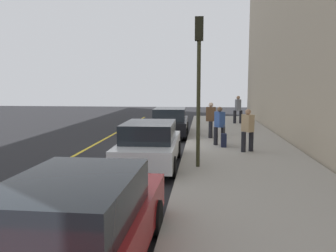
{
  "coord_description": "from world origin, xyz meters",
  "views": [
    {
      "loc": [
        -15.12,
        -1.73,
        2.72
      ],
      "look_at": [
        -1.85,
        -0.39,
        1.14
      ],
      "focal_mm": 37.01,
      "sensor_mm": 36.0,
      "label": 1
    }
  ],
  "objects_px": {
    "parked_car_black": "(170,122)",
    "rolling_suitcase": "(224,140)",
    "parked_car_red": "(79,227)",
    "pedestrian_tan_coat": "(248,129)",
    "pedestrian_blue_coat": "(220,125)",
    "pedestrian_grey_coat": "(238,109)",
    "parked_car_white": "(150,144)",
    "pedestrian_brown_coat": "(211,119)",
    "traffic_light_pole": "(199,68)"
  },
  "relations": [
    {
      "from": "pedestrian_brown_coat",
      "to": "pedestrian_blue_coat",
      "type": "xyz_separation_m",
      "value": [
        -2.07,
        -0.33,
        -0.04
      ]
    },
    {
      "from": "parked_car_black",
      "to": "pedestrian_brown_coat",
      "type": "bearing_deg",
      "value": -119.01
    },
    {
      "from": "parked_car_white",
      "to": "pedestrian_blue_coat",
      "type": "height_order",
      "value": "pedestrian_blue_coat"
    },
    {
      "from": "parked_car_black",
      "to": "traffic_light_pole",
      "type": "distance_m",
      "value": 7.96
    },
    {
      "from": "pedestrian_grey_coat",
      "to": "rolling_suitcase",
      "type": "bearing_deg",
      "value": 170.9
    },
    {
      "from": "pedestrian_brown_coat",
      "to": "pedestrian_grey_coat",
      "type": "relative_size",
      "value": 0.93
    },
    {
      "from": "traffic_light_pole",
      "to": "rolling_suitcase",
      "type": "distance_m",
      "value": 4.7
    },
    {
      "from": "pedestrian_tan_coat",
      "to": "rolling_suitcase",
      "type": "relative_size",
      "value": 1.8
    },
    {
      "from": "rolling_suitcase",
      "to": "parked_car_black",
      "type": "bearing_deg",
      "value": 34.62
    },
    {
      "from": "pedestrian_grey_coat",
      "to": "traffic_light_pole",
      "type": "relative_size",
      "value": 0.4
    },
    {
      "from": "pedestrian_tan_coat",
      "to": "rolling_suitcase",
      "type": "distance_m",
      "value": 1.4
    },
    {
      "from": "parked_car_white",
      "to": "parked_car_red",
      "type": "bearing_deg",
      "value": -179.64
    },
    {
      "from": "parked_car_red",
      "to": "pedestrian_grey_coat",
      "type": "height_order",
      "value": "pedestrian_grey_coat"
    },
    {
      "from": "parked_car_red",
      "to": "traffic_light_pole",
      "type": "height_order",
      "value": "traffic_light_pole"
    },
    {
      "from": "parked_car_black",
      "to": "pedestrian_grey_coat",
      "type": "xyz_separation_m",
      "value": [
        5.43,
        -4.08,
        0.38
      ]
    },
    {
      "from": "pedestrian_tan_coat",
      "to": "pedestrian_brown_coat",
      "type": "bearing_deg",
      "value": 20.67
    },
    {
      "from": "pedestrian_tan_coat",
      "to": "pedestrian_grey_coat",
      "type": "relative_size",
      "value": 0.89
    },
    {
      "from": "pedestrian_grey_coat",
      "to": "rolling_suitcase",
      "type": "relative_size",
      "value": 2.02
    },
    {
      "from": "parked_car_red",
      "to": "pedestrian_grey_coat",
      "type": "bearing_deg",
      "value": -11.96
    },
    {
      "from": "traffic_light_pole",
      "to": "pedestrian_tan_coat",
      "type": "bearing_deg",
      "value": -35.02
    },
    {
      "from": "parked_car_black",
      "to": "pedestrian_blue_coat",
      "type": "height_order",
      "value": "pedestrian_blue_coat"
    },
    {
      "from": "parked_car_red",
      "to": "pedestrian_tan_coat",
      "type": "relative_size",
      "value": 2.87
    },
    {
      "from": "parked_car_red",
      "to": "pedestrian_brown_coat",
      "type": "xyz_separation_m",
      "value": [
        12.57,
        -2.1,
        0.31
      ]
    },
    {
      "from": "parked_car_red",
      "to": "pedestrian_blue_coat",
      "type": "distance_m",
      "value": 10.78
    },
    {
      "from": "parked_car_black",
      "to": "pedestrian_grey_coat",
      "type": "distance_m",
      "value": 6.8
    },
    {
      "from": "traffic_light_pole",
      "to": "parked_car_red",
      "type": "bearing_deg",
      "value": 166.18
    },
    {
      "from": "parked_car_white",
      "to": "pedestrian_brown_coat",
      "type": "relative_size",
      "value": 2.67
    },
    {
      "from": "parked_car_black",
      "to": "rolling_suitcase",
      "type": "distance_m",
      "value": 4.61
    },
    {
      "from": "parked_car_black",
      "to": "pedestrian_brown_coat",
      "type": "relative_size",
      "value": 2.58
    },
    {
      "from": "parked_car_black",
      "to": "pedestrian_tan_coat",
      "type": "xyz_separation_m",
      "value": [
        -4.72,
        -3.46,
        0.28
      ]
    },
    {
      "from": "pedestrian_tan_coat",
      "to": "parked_car_red",
      "type": "bearing_deg",
      "value": 159.16
    },
    {
      "from": "pedestrian_tan_coat",
      "to": "pedestrian_blue_coat",
      "type": "bearing_deg",
      "value": 34.16
    },
    {
      "from": "parked_car_black",
      "to": "rolling_suitcase",
      "type": "relative_size",
      "value": 4.84
    },
    {
      "from": "pedestrian_brown_coat",
      "to": "traffic_light_pole",
      "type": "bearing_deg",
      "value": 175.1
    },
    {
      "from": "parked_car_white",
      "to": "pedestrian_blue_coat",
      "type": "xyz_separation_m",
      "value": [
        3.71,
        -2.47,
        0.27
      ]
    },
    {
      "from": "parked_car_red",
      "to": "pedestrian_blue_coat",
      "type": "height_order",
      "value": "pedestrian_blue_coat"
    },
    {
      "from": "parked_car_white",
      "to": "rolling_suitcase",
      "type": "xyz_separation_m",
      "value": [
        3.17,
        -2.63,
        -0.33
      ]
    },
    {
      "from": "pedestrian_brown_coat",
      "to": "pedestrian_grey_coat",
      "type": "xyz_separation_m",
      "value": [
        6.6,
        -1.97,
        0.07
      ]
    },
    {
      "from": "pedestrian_grey_coat",
      "to": "traffic_light_pole",
      "type": "height_order",
      "value": "traffic_light_pole"
    },
    {
      "from": "pedestrian_brown_coat",
      "to": "traffic_light_pole",
      "type": "height_order",
      "value": "traffic_light_pole"
    },
    {
      "from": "parked_car_white",
      "to": "pedestrian_tan_coat",
      "type": "distance_m",
      "value": 4.14
    },
    {
      "from": "pedestrian_brown_coat",
      "to": "parked_car_black",
      "type": "bearing_deg",
      "value": 60.99
    },
    {
      "from": "pedestrian_grey_coat",
      "to": "parked_car_white",
      "type": "bearing_deg",
      "value": 161.66
    },
    {
      "from": "parked_car_white",
      "to": "traffic_light_pole",
      "type": "relative_size",
      "value": 1.0
    },
    {
      "from": "parked_car_black",
      "to": "rolling_suitcase",
      "type": "xyz_separation_m",
      "value": [
        -3.78,
        -2.61,
        -0.33
      ]
    },
    {
      "from": "parked_car_white",
      "to": "parked_car_black",
      "type": "height_order",
      "value": "same"
    },
    {
      "from": "parked_car_red",
      "to": "parked_car_black",
      "type": "bearing_deg",
      "value": 0.1
    },
    {
      "from": "pedestrian_tan_coat",
      "to": "pedestrian_blue_coat",
      "type": "relative_size",
      "value": 1.01
    },
    {
      "from": "parked_car_red",
      "to": "pedestrian_brown_coat",
      "type": "distance_m",
      "value": 12.75
    },
    {
      "from": "pedestrian_tan_coat",
      "to": "pedestrian_grey_coat",
      "type": "distance_m",
      "value": 10.17
    }
  ]
}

